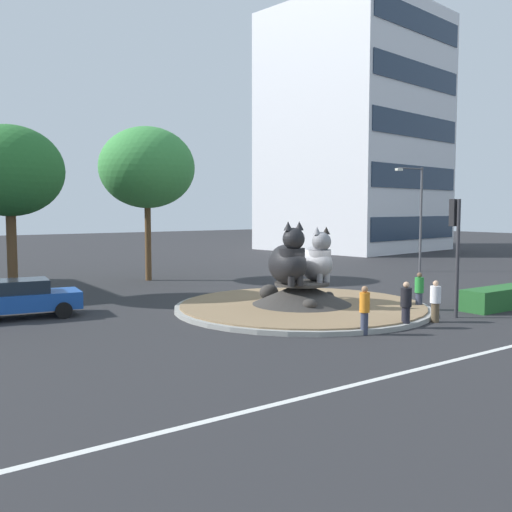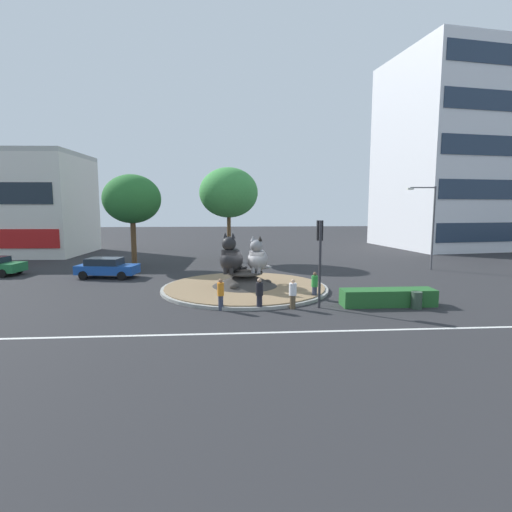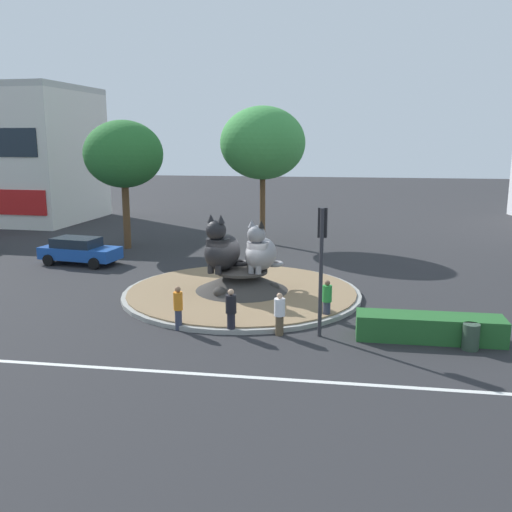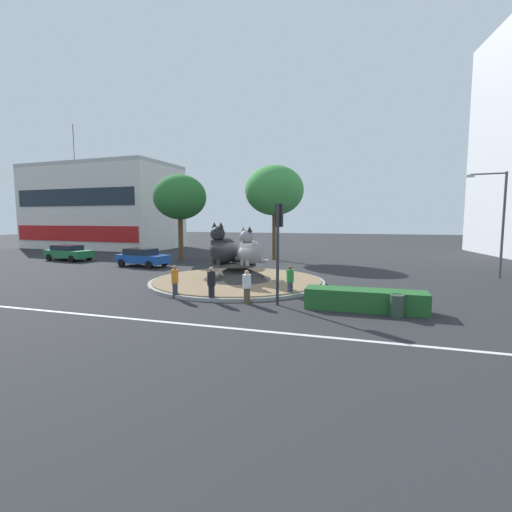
# 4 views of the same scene
# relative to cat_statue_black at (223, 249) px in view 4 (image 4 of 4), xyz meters

# --- Properties ---
(ground_plane) EXTENTS (160.00, 160.00, 0.00)m
(ground_plane) POSITION_rel_cat_statue_black_xyz_m (0.88, 0.20, -2.11)
(ground_plane) COLOR #28282B
(lane_centreline) EXTENTS (112.00, 0.20, 0.01)m
(lane_centreline) POSITION_rel_cat_statue_black_xyz_m (0.88, -8.64, -2.11)
(lane_centreline) COLOR silver
(lane_centreline) RESTS_ON ground
(roundabout_island) EXTENTS (10.71, 10.71, 1.17)m
(roundabout_island) POSITION_rel_cat_statue_black_xyz_m (0.87, 0.21, -1.76)
(roundabout_island) COLOR gray
(roundabout_island) RESTS_ON ground
(cat_statue_black) EXTENTS (2.16, 2.67, 2.58)m
(cat_statue_black) POSITION_rel_cat_statue_black_xyz_m (0.00, 0.00, 0.00)
(cat_statue_black) COLOR black
(cat_statue_black) RESTS_ON roundabout_island
(cat_statue_grey) EXTENTS (1.80, 2.29, 2.34)m
(cat_statue_grey) POSITION_rel_cat_statue_black_xyz_m (1.71, 0.23, -0.09)
(cat_statue_grey) COLOR gray
(cat_statue_grey) RESTS_ON roundabout_island
(traffic_light_mast) EXTENTS (0.33, 0.46, 4.62)m
(traffic_light_mast) POSITION_rel_cat_statue_black_xyz_m (4.61, -4.60, 1.13)
(traffic_light_mast) COLOR #2D2D33
(traffic_light_mast) RESTS_ON ground
(shophouse_block) EXTENTS (20.53, 11.13, 16.62)m
(shophouse_block) POSITION_rel_cat_statue_black_xyz_m (-26.40, 21.16, 3.49)
(shophouse_block) COLOR silver
(shophouse_block) RESTS_ON ground
(clipped_hedge_strip) EXTENTS (5.07, 1.20, 0.90)m
(clipped_hedge_strip) POSITION_rel_cat_statue_black_xyz_m (8.43, -4.52, -1.66)
(clipped_hedge_strip) COLOR #235B28
(clipped_hedge_strip) RESTS_ON ground
(broadleaf_tree_behind_island) EXTENTS (5.59, 5.59, 9.03)m
(broadleaf_tree_behind_island) POSITION_rel_cat_statue_black_xyz_m (-0.07, 13.20, 4.53)
(broadleaf_tree_behind_island) COLOR brown
(broadleaf_tree_behind_island) RESTS_ON ground
(second_tree_near_tower) EXTENTS (4.93, 4.93, 8.09)m
(second_tree_near_tower) POSITION_rel_cat_statue_black_xyz_m (-8.41, 10.04, 3.85)
(second_tree_near_tower) COLOR brown
(second_tree_near_tower) RESTS_ON ground
(streetlight_arm) EXTENTS (2.38, 0.42, 7.01)m
(streetlight_arm) POSITION_rel_cat_statue_black_xyz_m (16.75, 7.00, 2.00)
(streetlight_arm) COLOR #4C4C51
(streetlight_arm) RESTS_ON ground
(pedestrian_orange_shirt) EXTENTS (0.35, 0.35, 1.66)m
(pedestrian_orange_shirt) POSITION_rel_cat_statue_black_xyz_m (-0.59, -4.82, -1.23)
(pedestrian_orange_shirt) COLOR #33384C
(pedestrian_orange_shirt) RESTS_ON ground
(pedestrian_white_shirt) EXTENTS (0.40, 0.40, 1.58)m
(pedestrian_white_shirt) POSITION_rel_cat_statue_black_xyz_m (3.17, -4.83, -1.29)
(pedestrian_white_shirt) COLOR brown
(pedestrian_white_shirt) RESTS_ON ground
(pedestrian_green_shirt) EXTENTS (0.37, 0.37, 1.59)m
(pedestrian_green_shirt) POSITION_rel_cat_statue_black_xyz_m (4.79, -2.78, -1.28)
(pedestrian_green_shirt) COLOR #33384C
(pedestrian_green_shirt) RESTS_ON ground
(pedestrian_black_shirt) EXTENTS (0.40, 0.40, 1.67)m
(pedestrian_black_shirt) POSITION_rel_cat_statue_black_xyz_m (1.41, -4.91, -1.24)
(pedestrian_black_shirt) COLOR black
(pedestrian_black_shirt) RESTS_ON ground
(sedan_on_far_lane) EXTENTS (4.88, 2.62, 1.46)m
(sedan_on_far_lane) POSITION_rel_cat_statue_black_xyz_m (-18.65, 6.87, -1.33)
(sedan_on_far_lane) COLOR #1E6B38
(sedan_on_far_lane) RESTS_ON ground
(hatchback_near_shophouse) EXTENTS (4.62, 2.52, 1.50)m
(hatchback_near_shophouse) POSITION_rel_cat_statue_black_xyz_m (-9.31, 5.12, -1.32)
(hatchback_near_shophouse) COLOR #19479E
(hatchback_near_shophouse) RESTS_ON ground
(litter_bin) EXTENTS (0.56, 0.56, 0.90)m
(litter_bin) POSITION_rel_cat_statue_black_xyz_m (9.67, -5.26, -1.66)
(litter_bin) COLOR #2D4233
(litter_bin) RESTS_ON ground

